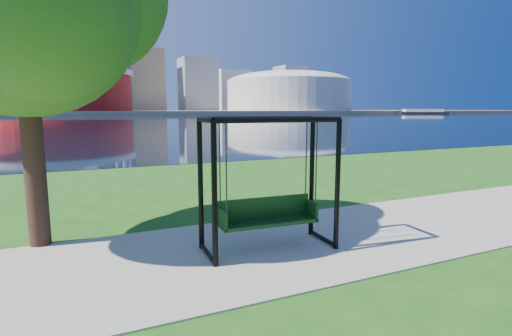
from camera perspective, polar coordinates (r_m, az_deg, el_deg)
ground at (r=8.44m, az=0.72°, el=-10.19°), size 900.00×900.00×0.00m
path at (r=8.01m, az=2.31°, el=-11.10°), size 120.00×4.00×0.03m
river at (r=109.29m, az=-23.44°, el=6.26°), size 900.00×180.00×0.02m
far_bank at (r=313.23m, az=-24.71°, el=7.28°), size 900.00×228.00×2.00m
stadium at (r=242.56m, az=-27.10°, el=10.17°), size 83.00×83.00×32.00m
arena at (r=279.31m, az=4.71°, el=11.02°), size 84.00×84.00×26.56m
skyline at (r=328.28m, az=-25.88°, el=13.33°), size 392.00×66.00×96.50m
swing at (r=7.58m, az=1.76°, el=-2.67°), size 2.56×1.24×2.55m
barge at (r=278.68m, az=22.72°, el=7.43°), size 30.92×19.87×3.03m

